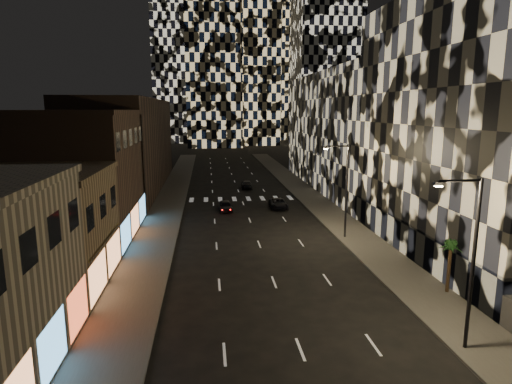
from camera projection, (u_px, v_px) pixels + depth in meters
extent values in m
cube|color=#47443F|center=(170.00, 200.00, 59.46)|extent=(4.00, 120.00, 0.15)
cube|color=#47443F|center=(310.00, 197.00, 61.68)|extent=(4.00, 120.00, 0.15)
cube|color=#4C4C47|center=(185.00, 200.00, 59.69)|extent=(0.20, 120.00, 0.15)
cube|color=#4C4C47|center=(296.00, 197.00, 61.45)|extent=(0.20, 120.00, 0.15)
cube|color=#816A4D|center=(30.00, 233.00, 29.64)|extent=(10.00, 10.00, 8.00)
cube|color=#483529|center=(80.00, 177.00, 41.46)|extent=(10.00, 15.00, 12.00)
cube|color=#483529|center=(128.00, 145.00, 67.12)|extent=(10.00, 40.00, 14.00)
cube|color=#232326|center=(502.00, 127.00, 35.85)|extent=(16.00, 25.00, 22.00)
cube|color=#383838|center=(407.00, 239.00, 36.79)|extent=(0.60, 25.00, 3.00)
cube|color=#232326|center=(363.00, 132.00, 67.93)|extent=(16.00, 40.00, 18.00)
cube|color=black|center=(212.00, 0.00, 139.14)|extent=(18.00, 18.00, 95.00)
cylinder|color=black|center=(473.00, 266.00, 21.64)|extent=(0.20, 0.20, 9.00)
cylinder|color=black|center=(460.00, 181.00, 20.68)|extent=(2.20, 0.14, 0.14)
cube|color=black|center=(439.00, 184.00, 20.58)|extent=(0.50, 0.25, 0.18)
cube|color=#FFEAB2|center=(439.00, 186.00, 20.60)|extent=(0.35, 0.18, 0.06)
cylinder|color=black|center=(347.00, 192.00, 41.15)|extent=(0.20, 0.20, 9.00)
cylinder|color=black|center=(337.00, 146.00, 40.19)|extent=(2.20, 0.14, 0.14)
cube|color=black|center=(326.00, 148.00, 40.09)|extent=(0.50, 0.25, 0.18)
cube|color=#FFEAB2|center=(326.00, 149.00, 40.11)|extent=(0.35, 0.18, 0.06)
imported|color=black|center=(226.00, 206.00, 53.25)|extent=(1.78, 3.89, 1.29)
imported|color=black|center=(247.00, 184.00, 68.67)|extent=(1.91, 4.29, 1.22)
imported|color=black|center=(278.00, 204.00, 54.62)|extent=(2.14, 4.51, 1.25)
cylinder|color=#47331E|center=(449.00, 270.00, 29.05)|extent=(0.24, 0.24, 3.16)
sphere|color=#194117|center=(451.00, 245.00, 28.72)|extent=(0.69, 0.69, 0.69)
cone|color=#194117|center=(455.00, 246.00, 28.74)|extent=(1.39, 0.38, 0.84)
cone|color=#194117|center=(452.00, 245.00, 28.92)|extent=(1.14, 1.19, 0.84)
cone|color=#194117|center=(448.00, 245.00, 28.96)|extent=(0.47, 1.40, 0.84)
cone|color=#194117|center=(447.00, 246.00, 28.83)|extent=(1.32, 0.93, 0.84)
cone|color=#194117|center=(448.00, 247.00, 28.62)|extent=(1.38, 0.75, 0.84)
cone|color=#194117|center=(452.00, 247.00, 28.49)|extent=(0.67, 1.39, 0.84)
cone|color=#194117|center=(455.00, 247.00, 28.54)|extent=(1.00, 1.29, 0.84)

